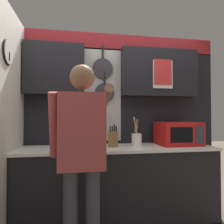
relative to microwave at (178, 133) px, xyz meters
name	(u,v)px	position (x,y,z in m)	size (l,w,h in m)	color
base_cabinet_counter	(119,187)	(-0.76, -0.03, -0.60)	(2.24, 0.60, 0.91)	black
back_wall_unit	(116,101)	(-0.74, 0.23, 0.41)	(2.81, 0.23, 2.35)	black
microwave	(178,133)	(0.00, 0.00, 0.00)	(0.49, 0.39, 0.28)	red
knife_block	(113,139)	(-0.82, 0.00, -0.05)	(0.13, 0.16, 0.26)	brown
utensil_crock	(136,138)	(-0.53, 0.00, -0.05)	(0.12, 0.12, 0.35)	white
person	(82,147)	(-1.19, -0.63, -0.04)	(0.54, 0.66, 1.70)	#383842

